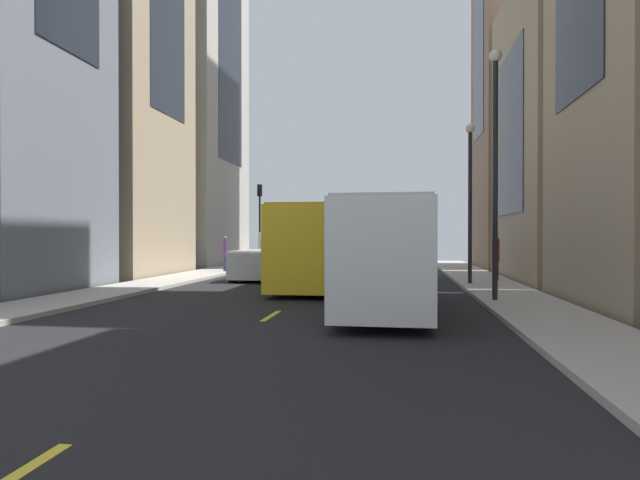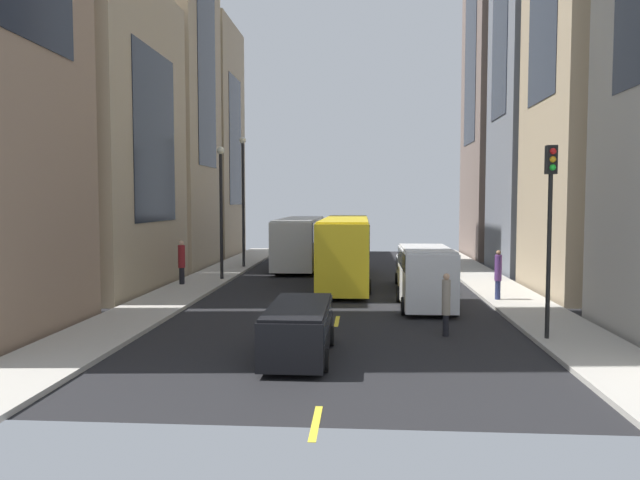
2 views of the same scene
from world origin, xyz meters
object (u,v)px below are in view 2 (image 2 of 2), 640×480
at_px(streetcar_yellow, 346,245).
at_px(traffic_light_near_corner, 550,206).
at_px(delivery_van_white, 426,273).
at_px(pedestrian_crossing_near, 498,273).
at_px(pedestrian_crossing_mid, 446,302).
at_px(pedestrian_waiting_curb, 182,261).
at_px(city_bus_white, 300,238).
at_px(car_silver_0, 416,270).
at_px(car_black_1, 299,326).

xyz_separation_m(streetcar_yellow, traffic_light_near_corner, (6.83, -13.75, 2.27)).
bearing_deg(delivery_van_white, pedestrian_crossing_near, 26.75).
distance_m(pedestrian_crossing_mid, traffic_light_near_corner, 4.56).
relative_size(delivery_van_white, pedestrian_waiting_curb, 2.18).
distance_m(pedestrian_waiting_curb, pedestrian_crossing_near, 15.99).
bearing_deg(pedestrian_crossing_near, city_bus_white, -84.50).
bearing_deg(delivery_van_white, pedestrian_crossing_mid, -88.53).
bearing_deg(delivery_van_white, car_silver_0, 88.63).
bearing_deg(car_black_1, car_silver_0, 71.99).
relative_size(city_bus_white, traffic_light_near_corner, 1.85).
height_order(streetcar_yellow, car_black_1, streetcar_yellow).
xyz_separation_m(pedestrian_crossing_near, traffic_light_near_corner, (-0.13, -7.69, 3.07)).
bearing_deg(pedestrian_crossing_mid, car_black_1, 96.59).
distance_m(car_black_1, pedestrian_crossing_near, 12.74).
height_order(streetcar_yellow, car_silver_0, streetcar_yellow).
bearing_deg(pedestrian_crossing_near, car_silver_0, -84.95).
relative_size(car_black_1, pedestrian_crossing_near, 2.18).
bearing_deg(delivery_van_white, car_black_1, -118.52).
bearing_deg(pedestrian_waiting_curb, car_silver_0, 12.36).
bearing_deg(streetcar_yellow, pedestrian_crossing_mid, -73.97).
relative_size(pedestrian_crossing_near, traffic_light_near_corner, 0.36).
bearing_deg(car_black_1, pedestrian_crossing_near, 51.79).
bearing_deg(traffic_light_near_corner, city_bus_white, 115.46).
bearing_deg(streetcar_yellow, car_silver_0, -24.90).
height_order(city_bus_white, traffic_light_near_corner, traffic_light_near_corner).
bearing_deg(streetcar_yellow, car_black_1, -93.29).
bearing_deg(city_bus_white, pedestrian_crossing_mid, -71.07).
bearing_deg(city_bus_white, traffic_light_near_corner, -64.54).
bearing_deg(city_bus_white, car_silver_0, -52.74).
relative_size(pedestrian_waiting_curb, traffic_light_near_corner, 0.38).
distance_m(car_silver_0, pedestrian_waiting_curb, 12.32).
distance_m(city_bus_white, traffic_light_near_corner, 23.67).
height_order(city_bus_white, pedestrian_waiting_curb, city_bus_white).
xyz_separation_m(pedestrian_waiting_curb, pedestrian_crossing_mid, (12.29, -10.75, -0.24)).
height_order(car_silver_0, car_black_1, car_silver_0).
xyz_separation_m(city_bus_white, car_black_1, (2.37, -23.58, -1.10)).
bearing_deg(delivery_van_white, traffic_light_near_corner, -61.65).
bearing_deg(pedestrian_crossing_near, delivery_van_white, -4.81).
distance_m(car_black_1, pedestrian_crossing_mid, 5.59).
relative_size(delivery_van_white, car_black_1, 1.06).
distance_m(car_silver_0, car_black_1, 15.07).
distance_m(streetcar_yellow, pedestrian_crossing_near, 9.26).
distance_m(streetcar_yellow, car_black_1, 16.14).
bearing_deg(streetcar_yellow, traffic_light_near_corner, -63.60).
distance_m(car_black_1, pedestrian_waiting_curb, 15.83).
xyz_separation_m(streetcar_yellow, delivery_van_white, (3.59, -7.76, -0.61)).
xyz_separation_m(car_black_1, pedestrian_waiting_curb, (-7.64, 13.85, 0.47)).
bearing_deg(streetcar_yellow, pedestrian_waiting_curb, -165.48).
bearing_deg(pedestrian_crossing_mid, traffic_light_near_corner, -131.19).
xyz_separation_m(city_bus_white, pedestrian_crossing_mid, (7.02, -20.48, -0.87)).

